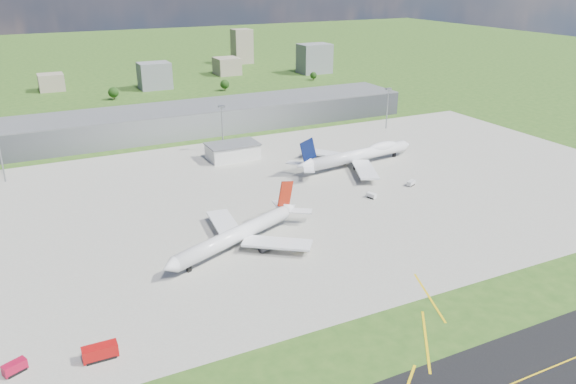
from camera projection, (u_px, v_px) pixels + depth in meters
name	position (u px, v px, depth m)	size (l,w,h in m)	color
ground	(188.00, 138.00, 337.71)	(1400.00, 1400.00, 0.00)	#2C5119
apron	(281.00, 196.00, 250.00)	(360.00, 190.00, 0.08)	gray
terminal	(180.00, 120.00, 347.48)	(300.00, 42.00, 15.00)	slate
ops_building	(233.00, 152.00, 298.62)	(26.00, 16.00, 8.00)	silver
mast_center	(222.00, 120.00, 306.12)	(3.50, 2.00, 25.90)	gray
mast_east	(388.00, 101.00, 351.34)	(3.50, 2.00, 25.90)	gray
airliner_red_twin	(239.00, 234.00, 202.83)	(63.24, 47.66, 18.38)	white
airliner_blue_quad	(359.00, 155.00, 288.41)	(74.61, 58.12, 19.49)	white
fire_truck	(100.00, 352.00, 144.56)	(8.94, 3.57, 3.92)	#9D0B0B
crash_tender	(15.00, 368.00, 139.62)	(6.23, 4.65, 3.02)	maroon
tug_yellow	(303.00, 247.00, 201.64)	(4.03, 4.19, 1.83)	gold
van_white_near	(371.00, 196.00, 247.45)	(3.27, 4.89, 2.33)	white
van_white_far	(411.00, 183.00, 261.95)	(5.05, 3.86, 2.38)	silver
bldg_cw	(51.00, 82.00, 469.05)	(20.00, 18.00, 14.00)	gray
bldg_c	(155.00, 76.00, 475.44)	(26.00, 20.00, 22.00)	slate
bldg_ce	(227.00, 66.00, 542.81)	(22.00, 24.00, 16.00)	gray
bldg_e	(314.00, 59.00, 548.46)	(30.00, 22.00, 28.00)	slate
bldg_tall_e	(242.00, 46.00, 605.66)	(20.00, 18.00, 36.00)	gray
tree_c	(113.00, 92.00, 435.85)	(8.10, 8.10, 9.90)	#382314
tree_e	(225.00, 84.00, 468.79)	(7.65, 7.65, 9.35)	#382314
tree_far_e	(313.00, 75.00, 514.49)	(6.30, 6.30, 7.70)	#382314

